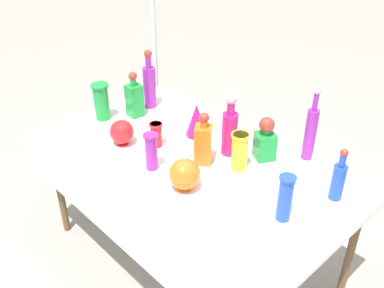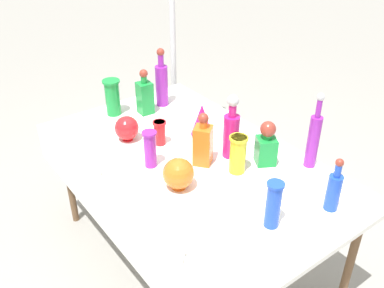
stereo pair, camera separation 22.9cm
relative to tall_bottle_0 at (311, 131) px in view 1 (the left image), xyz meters
The scene contains 21 objects.
ground_plane 1.12m from the tall_bottle_0, 131.62° to the right, with size 40.00×40.00×0.00m, color gray.
display_table 0.69m from the tall_bottle_0, 130.05° to the right, with size 1.78×1.09×0.76m.
tall_bottle_0 is the anchor object (origin of this frame).
tall_bottle_1 0.36m from the tall_bottle_0, 34.41° to the right, with size 0.07×0.07×0.27m.
tall_bottle_2 0.43m from the tall_bottle_0, 139.83° to the right, with size 0.09×0.09×0.37m.
tall_bottle_3 1.11m from the tall_bottle_0, 168.24° to the right, with size 0.08×0.08×0.40m.
square_decanter_0 0.24m from the tall_bottle_0, 132.96° to the right, with size 0.14×0.14×0.25m.
square_decanter_1 0.57m from the tall_bottle_0, 129.06° to the right, with size 0.13×0.13×0.30m.
square_decanter_2 1.12m from the tall_bottle_0, 160.08° to the right, with size 0.09×0.09×0.30m.
slender_vase_0 0.85m from the tall_bottle_0, 141.90° to the right, with size 0.08×0.08×0.15m.
slender_vase_1 1.29m from the tall_bottle_0, 154.35° to the right, with size 0.11×0.11×0.24m.
slender_vase_2 0.55m from the tall_bottle_0, 67.44° to the right, with size 0.08×0.08×0.23m.
slender_vase_3 0.85m from the tall_bottle_0, 126.47° to the right, with size 0.08×0.08×0.21m.
slender_vase_4 0.40m from the tall_bottle_0, 118.66° to the right, with size 0.10×0.10×0.21m.
fluted_vase_0 0.66m from the tall_bottle_0, 155.71° to the right, with size 0.13×0.13×0.21m.
round_bowl_0 1.05m from the tall_bottle_0, 141.52° to the right, with size 0.14×0.14×0.15m.
round_bowl_1 0.73m from the tall_bottle_0, 110.78° to the right, with size 0.16×0.16×0.16m.
price_tag_left 0.94m from the tall_bottle_0, 82.98° to the right, with size 0.06×0.01×0.04m, color white.
price_tag_center 0.97m from the tall_bottle_0, 81.79° to the right, with size 0.06×0.01×0.04m, color white.
price_tag_right 1.13m from the tall_bottle_0, 122.76° to the right, with size 0.06×0.01×0.04m, color white.
canopy_pole 1.52m from the tall_bottle_0, behind, with size 0.18×0.18×2.70m.
Camera 1 is at (1.42, -1.34, 2.06)m, focal length 40.00 mm.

